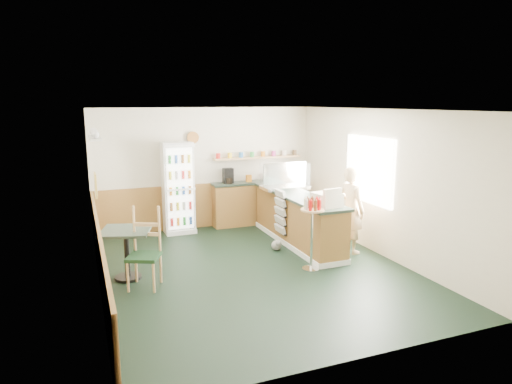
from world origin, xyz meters
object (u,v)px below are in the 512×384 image
cafe_table (126,244)px  cafe_chair (142,245)px  condiment_stand (312,222)px  shopkeeper (351,210)px  drinks_fridge (178,188)px  display_case (285,176)px  cash_register (327,200)px

cafe_table → cafe_chair: 0.42m
condiment_stand → shopkeeper: bearing=26.2°
drinks_fridge → display_case: (2.05, -1.04, 0.30)m
cash_register → cafe_chair: 3.23m
display_case → condiment_stand: (-0.43, -2.04, -0.44)m
cash_register → cafe_table: 3.47m
display_case → cafe_table: display_case is taller
display_case → condiment_stand: 2.13m
shopkeeper → cafe_table: 4.11m
cafe_table → display_case: bearing=21.3°
cash_register → cafe_chair: size_ratio=0.35×
drinks_fridge → condiment_stand: size_ratio=1.60×
shopkeeper → cafe_chair: bearing=83.7°
drinks_fridge → condiment_stand: 3.49m
shopkeeper → condiment_stand: bearing=106.9°
shopkeeper → cafe_table: bearing=78.5°
cash_register → cafe_chair: (-3.19, 0.07, -0.48)m
condiment_stand → cafe_chair: size_ratio=0.99×
cafe_table → cafe_chair: bearing=-59.9°
display_case → shopkeeper: size_ratio=0.59×
shopkeeper → cash_register: bearing=101.8°
cash_register → display_case: bearing=80.2°
drinks_fridge → shopkeeper: size_ratio=1.20×
cafe_table → cafe_chair: cafe_chair is taller
shopkeeper → cafe_chair: (-3.89, -0.20, -0.18)m
drinks_fridge → display_case: 2.32m
cash_register → shopkeeper: shopkeeper is taller
cash_register → cafe_table: cash_register is taller
cash_register → cafe_table: size_ratio=0.47×
cash_register → shopkeeper: 0.81m
display_case → cash_register: 1.76m
condiment_stand → cafe_table: bearing=166.4°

